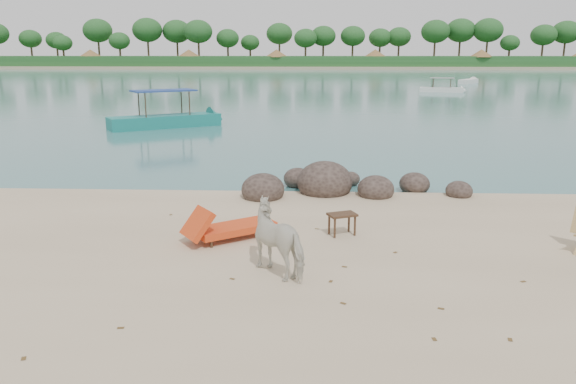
# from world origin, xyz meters

# --- Properties ---
(water) EXTENTS (400.00, 400.00, 0.00)m
(water) POSITION_xyz_m (0.00, 90.00, 0.00)
(water) COLOR #366A6C
(water) RESTS_ON ground
(far_shore) EXTENTS (420.00, 90.00, 1.40)m
(far_shore) POSITION_xyz_m (0.00, 170.00, 0.00)
(far_shore) COLOR tan
(far_shore) RESTS_ON ground
(far_scenery) EXTENTS (420.00, 18.00, 9.50)m
(far_scenery) POSITION_xyz_m (0.03, 136.70, 3.14)
(far_scenery) COLOR #1E4C1E
(far_scenery) RESTS_ON ground
(boulders) EXTENTS (6.36, 2.88, 1.18)m
(boulders) POSITION_xyz_m (0.48, 5.95, 0.22)
(boulders) COLOR #2F251F
(boulders) RESTS_ON ground
(cow) EXTENTS (1.53, 1.56, 1.27)m
(cow) POSITION_xyz_m (-0.59, -0.06, 0.63)
(cow) COLOR silver
(cow) RESTS_ON ground
(side_table) EXTENTS (0.69, 0.58, 0.48)m
(side_table) POSITION_xyz_m (0.60, 2.10, 0.24)
(side_table) COLOR #382216
(side_table) RESTS_ON ground
(lounge_chair) EXTENTS (2.17, 1.84, 0.64)m
(lounge_chair) POSITION_xyz_m (-1.69, 1.81, 0.32)
(lounge_chair) COLOR #E04D1A
(lounge_chair) RESTS_ON ground
(boat_near) EXTENTS (6.43, 4.82, 3.24)m
(boat_near) POSITION_xyz_m (-8.02, 20.41, 1.62)
(boat_near) COLOR #15736D
(boat_near) RESTS_ON water
(boat_mid) EXTENTS (4.96, 2.26, 2.38)m
(boat_mid) POSITION_xyz_m (13.07, 49.36, 1.19)
(boat_mid) COLOR silver
(boat_mid) RESTS_ON water
(boat_far) EXTENTS (3.97, 5.32, 0.64)m
(boat_far) POSITION_xyz_m (20.35, 66.62, 0.32)
(boat_far) COLOR silver
(boat_far) RESTS_ON water
(dead_leaves) EXTENTS (8.30, 6.87, 0.00)m
(dead_leaves) POSITION_xyz_m (0.60, -0.63, 0.01)
(dead_leaves) COLOR brown
(dead_leaves) RESTS_ON ground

